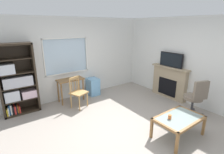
{
  "coord_description": "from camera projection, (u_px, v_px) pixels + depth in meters",
  "views": [
    {
      "loc": [
        -2.35,
        -2.66,
        2.32
      ],
      "look_at": [
        0.22,
        0.87,
        1.0
      ],
      "focal_mm": 27.58,
      "sensor_mm": 36.0,
      "label": 1
    }
  ],
  "objects": [
    {
      "name": "desk_under_window",
      "position": [
        70.0,
        83.0,
        5.33
      ],
      "size": [
        0.81,
        0.4,
        0.73
      ],
      "color": "brown",
      "rests_on": "ground"
    },
    {
      "name": "sippy_cup",
      "position": [
        170.0,
        117.0,
        3.55
      ],
      "size": [
        0.07,
        0.07,
        0.09
      ],
      "primitive_type": "cylinder",
      "color": "orange",
      "rests_on": "coffee_table"
    },
    {
      "name": "coffee_table",
      "position": [
        179.0,
        120.0,
        3.63
      ],
      "size": [
        1.03,
        0.66,
        0.46
      ],
      "color": "#8C9E99",
      "rests_on": "ground"
    },
    {
      "name": "fireplace",
      "position": [
        169.0,
        82.0,
        5.64
      ],
      "size": [
        0.26,
        1.29,
        1.04
      ],
      "color": "tan",
      "rests_on": "ground"
    },
    {
      "name": "ground",
      "position": [
        126.0,
        128.0,
        4.06
      ],
      "size": [
        5.83,
        6.04,
        0.02
      ],
      "primitive_type": "cube",
      "color": "#9E9389"
    },
    {
      "name": "plastic_drawer_unit",
      "position": [
        93.0,
        86.0,
        5.91
      ],
      "size": [
        0.35,
        0.4,
        0.58
      ],
      "primitive_type": "cube",
      "color": "#72ADDB",
      "rests_on": "ground"
    },
    {
      "name": "wall_right",
      "position": [
        191.0,
        62.0,
        5.08
      ],
      "size": [
        0.12,
        5.24,
        2.57
      ],
      "primitive_type": "cube",
      "color": "silver",
      "rests_on": "ground"
    },
    {
      "name": "wall_back_with_window",
      "position": [
        78.0,
        58.0,
        5.66
      ],
      "size": [
        4.83,
        0.15,
        2.57
      ],
      "color": "silver",
      "rests_on": "ground"
    },
    {
      "name": "wooden_chair",
      "position": [
        78.0,
        92.0,
        4.96
      ],
      "size": [
        0.54,
        0.53,
        0.9
      ],
      "color": "tan",
      "rests_on": "ground"
    },
    {
      "name": "tv",
      "position": [
        171.0,
        60.0,
        5.41
      ],
      "size": [
        0.06,
        0.8,
        0.45
      ],
      "color": "black",
      "rests_on": "fireplace"
    },
    {
      "name": "bookshelf",
      "position": [
        17.0,
        83.0,
        4.52
      ],
      "size": [
        0.9,
        0.38,
        1.89
      ],
      "color": "#2D2319",
      "rests_on": "ground"
    },
    {
      "name": "office_chair",
      "position": [
        196.0,
        96.0,
        4.45
      ],
      "size": [
        0.58,
        0.62,
        1.0
      ],
      "color": "#7A6B5B",
      "rests_on": "ground"
    }
  ]
}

